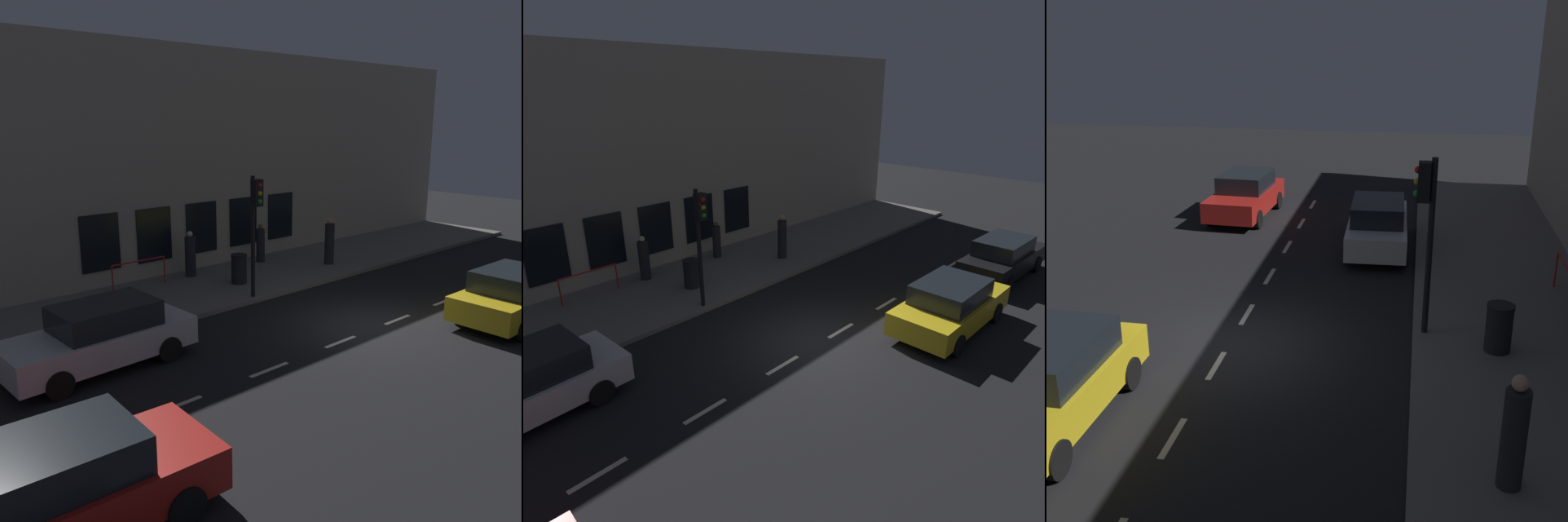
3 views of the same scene
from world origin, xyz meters
TOP-DOWN VIEW (x-y plane):
  - ground_plane at (0.00, 0.00)m, footprint 60.00×60.00m
  - sidewalk at (6.25, 0.00)m, footprint 4.50×32.00m
  - lane_centre_line at (0.00, -1.00)m, footprint 0.12×27.20m
  - traffic_light at (4.14, 1.01)m, footprint 0.48×0.32m
  - parked_car_0 at (-2.14, 10.00)m, footprint 2.09×4.35m
  - parked_car_1 at (-2.29, -3.45)m, footprint 2.03×4.46m
  - parked_car_2 at (2.80, 7.08)m, footprint 1.97×4.57m
  - pedestrian_0 at (5.51, -4.15)m, footprint 0.42×0.42m
  - trash_bin at (5.78, 0.35)m, footprint 0.58×0.58m
  - red_railing at (7.62, 3.30)m, footprint 0.05×2.07m

SIDE VIEW (x-z plane):
  - ground_plane at x=0.00m, z-range 0.00..0.00m
  - lane_centre_line at x=0.00m, z-range 0.00..0.01m
  - sidewalk at x=6.25m, z-range 0.00..0.15m
  - trash_bin at x=5.78m, z-range 0.15..1.20m
  - parked_car_0 at x=-2.14m, z-range 0.00..1.58m
  - parked_car_2 at x=2.80m, z-range 0.00..1.58m
  - parked_car_1 at x=-2.29m, z-range 0.00..1.58m
  - red_railing at x=7.62m, z-range 0.38..1.36m
  - pedestrian_0 at x=5.51m, z-range 0.08..1.96m
  - traffic_light at x=4.14m, z-range 0.91..4.85m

